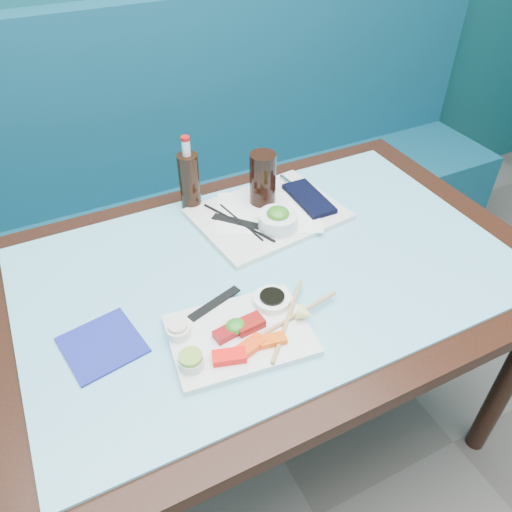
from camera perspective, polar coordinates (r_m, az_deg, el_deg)
name	(u,v)px	position (r m, az deg, el deg)	size (l,w,h in m)	color
booth_bench	(174,216)	(2.12, -9.32, 4.48)	(3.00, 0.56, 1.17)	navy
dining_table	(268,292)	(1.33, 1.38, -4.17)	(1.40, 0.90, 0.75)	black
glass_top	(268,268)	(1.27, 1.44, -1.36)	(1.22, 0.76, 0.01)	#68B7D0
sashimi_plate	(240,335)	(1.10, -1.84, -9.02)	(0.30, 0.22, 0.02)	silver
salmon_left	(229,357)	(1.04, -3.09, -11.41)	(0.07, 0.03, 0.02)	#FF0E0A
salmon_mid	(250,346)	(1.06, -0.69, -10.30)	(0.07, 0.03, 0.02)	#FF3D0A
salmon_right	(272,340)	(1.07, 1.87, -9.59)	(0.06, 0.03, 0.01)	#FF520A
tuna_left	(226,333)	(1.08, -3.43, -8.80)	(0.05, 0.03, 0.02)	maroon
tuna_right	(249,324)	(1.09, -0.77, -7.78)	(0.06, 0.04, 0.02)	maroon
seaweed_garnish	(236,326)	(1.09, -2.33, -8.03)	(0.05, 0.04, 0.03)	#247A1C
ramekin_wasabi	(191,362)	(1.04, -7.42, -11.92)	(0.05, 0.05, 0.02)	silver
wasabi_fill	(190,357)	(1.02, -7.50, -11.37)	(0.05, 0.05, 0.01)	#76A936
ramekin_ginger	(178,331)	(1.09, -8.87, -8.44)	(0.05, 0.05, 0.02)	silver
ginger_fill	(178,326)	(1.08, -8.95, -7.91)	(0.04, 0.04, 0.01)	beige
soy_dish	(272,300)	(1.15, 1.85, -5.02)	(0.09, 0.09, 0.02)	white
soy_fill	(272,296)	(1.14, 1.86, -4.63)	(0.06, 0.06, 0.01)	black
lemon_wedge	(305,314)	(1.11, 5.65, -6.56)	(0.04, 0.04, 0.03)	#FAEF76
chopstick_sleeve	(215,303)	(1.15, -4.75, -5.38)	(0.14, 0.02, 0.00)	black
wooden_chopstick_a	(288,319)	(1.11, 3.65, -7.20)	(0.01, 0.01, 0.25)	tan
wooden_chopstick_b	(292,318)	(1.12, 4.10, -7.03)	(0.01, 0.01, 0.26)	#B18153
serving_tray	(268,214)	(1.43, 1.39, 4.78)	(0.40, 0.30, 0.02)	silver
paper_placemat	(268,212)	(1.43, 1.40, 5.06)	(0.29, 0.21, 0.00)	white
seaweed_bowl	(278,221)	(1.36, 2.51, 4.03)	(0.11, 0.11, 0.04)	silver
seaweed_salad	(278,213)	(1.35, 2.54, 4.89)	(0.06, 0.06, 0.03)	#31791B
cola_glass	(263,179)	(1.43, 0.78, 8.81)	(0.08, 0.08, 0.16)	black
navy_pouch	(309,198)	(1.48, 6.06, 6.57)	(0.08, 0.19, 0.01)	black
fork	(289,182)	(1.56, 3.85, 8.40)	(0.01, 0.01, 0.09)	silver
black_chopstick_a	(238,222)	(1.39, -2.05, 3.88)	(0.01, 0.01, 0.26)	black
black_chopstick_b	(241,222)	(1.39, -1.74, 3.94)	(0.01, 0.01, 0.21)	black
tray_sleeve	(240,222)	(1.39, -1.89, 3.88)	(0.03, 0.16, 0.00)	black
cola_bottle_body	(189,182)	(1.45, -7.61, 8.42)	(0.06, 0.06, 0.17)	black
cola_bottle_neck	(186,148)	(1.39, -7.99, 12.15)	(0.02, 0.02, 0.04)	silver
cola_bottle_cap	(185,138)	(1.38, -8.10, 13.16)	(0.02, 0.02, 0.01)	#B90C0B
blue_napkin	(102,345)	(1.14, -17.17, -9.68)	(0.16, 0.16, 0.01)	navy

